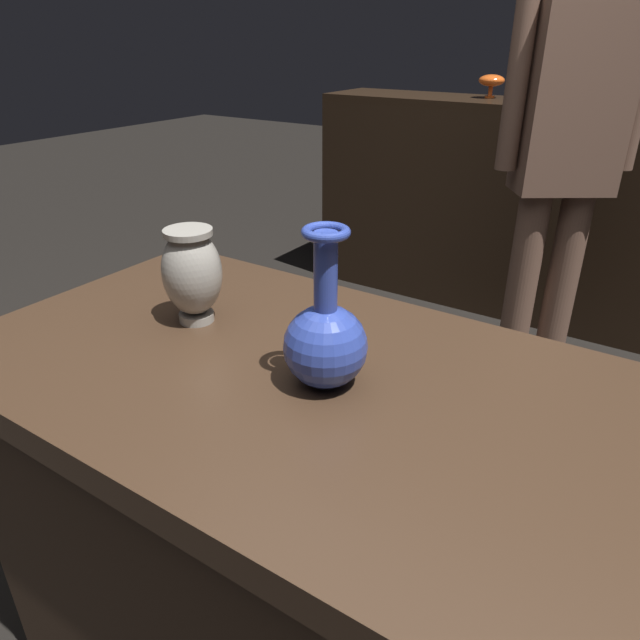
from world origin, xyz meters
The scene contains 7 objects.
display_plinth centered at (0.00, 0.00, 0.40)m, with size 1.20×0.64×0.80m.
back_display_shelf centered at (0.00, 2.20, 0.49)m, with size 2.60×0.40×0.99m.
vase_centerpiece centered at (0.02, -0.01, 0.87)m, with size 0.12×0.12×0.24m.
vase_tall_behind centered at (-0.29, 0.04, 0.89)m, with size 0.10×0.10×0.17m.
shelf_vase_left centered at (-0.52, 2.25, 1.06)m, with size 0.12×0.12×0.10m.
shelf_vase_center centered at (0.00, 2.23, 1.05)m, with size 0.10×0.10×0.09m.
visitor_center_back centered at (0.01, 1.51, 0.92)m, with size 0.40×0.33×1.56m.
Camera 1 is at (0.42, -0.63, 1.27)m, focal length 32.67 mm.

